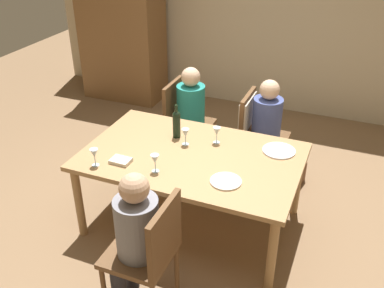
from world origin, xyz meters
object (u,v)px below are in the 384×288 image
(armoire_cabinet, at_px, (121,21))
(wine_glass_near_left, at_px, (185,133))
(person_man_bearded, at_px, (134,232))
(wine_glass_centre, at_px, (94,154))
(wine_glass_near_right, at_px, (217,132))
(handbag, at_px, (296,176))
(dining_table, at_px, (192,162))
(dinner_plate_guest_left, at_px, (226,181))
(wine_bottle_tall_green, at_px, (177,123))
(dinner_plate_host, at_px, (279,151))
(chair_near, at_px, (150,249))
(wine_glass_far, at_px, (155,160))
(person_man_guest, at_px, (269,124))
(chair_far_right, at_px, (254,125))
(person_woman_host, at_px, (193,110))
(chair_far_left, at_px, (183,118))

(armoire_cabinet, xyz_separation_m, wine_glass_near_left, (1.88, -2.19, -0.27))
(person_man_bearded, relative_size, wine_glass_centre, 7.45)
(person_man_bearded, height_order, wine_glass_near_right, person_man_bearded)
(handbag, bearing_deg, wine_glass_near_right, -132.61)
(armoire_cabinet, height_order, dining_table, armoire_cabinet)
(wine_glass_near_right, xyz_separation_m, dinner_plate_guest_left, (0.26, -0.54, -0.10))
(wine_bottle_tall_green, relative_size, dinner_plate_host, 1.12)
(armoire_cabinet, relative_size, wine_glass_centre, 14.63)
(wine_bottle_tall_green, xyz_separation_m, wine_glass_near_left, (0.12, -0.09, -0.03))
(chair_near, bearing_deg, wine_glass_centre, 55.38)
(wine_glass_far, bearing_deg, wine_glass_centre, -167.92)
(person_man_guest, distance_m, wine_bottle_tall_green, 1.01)
(person_man_guest, height_order, wine_bottle_tall_green, person_man_guest)
(person_man_bearded, distance_m, wine_glass_centre, 0.82)
(chair_far_right, bearing_deg, person_woman_host, -90.00)
(chair_near, height_order, handbag, chair_near)
(dining_table, height_order, dinner_plate_guest_left, dinner_plate_guest_left)
(wine_bottle_tall_green, bearing_deg, wine_glass_near_right, 5.45)
(dinner_plate_host, bearing_deg, wine_bottle_tall_green, -174.14)
(dining_table, bearing_deg, chair_far_left, 117.25)
(armoire_cabinet, xyz_separation_m, dinner_plate_guest_left, (2.38, -2.60, -0.37))
(armoire_cabinet, bearing_deg, wine_bottle_tall_green, -50.00)
(chair_near, bearing_deg, dinner_plate_host, -24.06)
(chair_far_left, height_order, dinner_plate_guest_left, chair_far_left)
(chair_far_left, distance_m, wine_glass_far, 1.37)
(chair_near, bearing_deg, dining_table, 5.23)
(armoire_cabinet, relative_size, chair_near, 2.37)
(chair_far_left, bearing_deg, dinner_plate_guest_left, 35.55)
(person_man_guest, height_order, wine_glass_far, person_man_guest)
(armoire_cabinet, bearing_deg, handbag, -26.50)
(dining_table, relative_size, wine_glass_far, 12.02)
(dinner_plate_guest_left, bearing_deg, person_man_guest, 88.01)
(dining_table, relative_size, person_man_bearded, 1.61)
(person_woman_host, height_order, handbag, person_woman_host)
(wine_glass_near_left, bearing_deg, dining_table, -49.56)
(dinner_plate_host, xyz_separation_m, dinner_plate_guest_left, (-0.27, -0.60, 0.00))
(chair_far_right, bearing_deg, wine_glass_near_right, -12.95)
(person_man_bearded, xyz_separation_m, handbag, (0.78, 1.90, -0.53))
(person_woman_host, bearing_deg, wine_bottle_tall_green, 10.72)
(wine_glass_centre, relative_size, wine_glass_far, 1.00)
(chair_far_left, bearing_deg, wine_bottle_tall_green, 19.07)
(chair_far_right, bearing_deg, wine_glass_far, -19.04)
(chair_far_left, height_order, chair_near, same)
(chair_near, xyz_separation_m, person_man_bearded, (-0.11, -0.00, 0.11))
(wine_bottle_tall_green, height_order, dinner_plate_guest_left, wine_bottle_tall_green)
(person_man_bearded, height_order, dinner_plate_guest_left, person_man_bearded)
(person_woman_host, xyz_separation_m, dinner_plate_guest_left, (0.76, -1.23, 0.09))
(dining_table, xyz_separation_m, chair_far_left, (-0.49, 0.95, -0.12))
(wine_glass_centre, xyz_separation_m, wine_glass_far, (0.48, 0.10, 0.00))
(armoire_cabinet, relative_size, wine_glass_far, 14.63)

